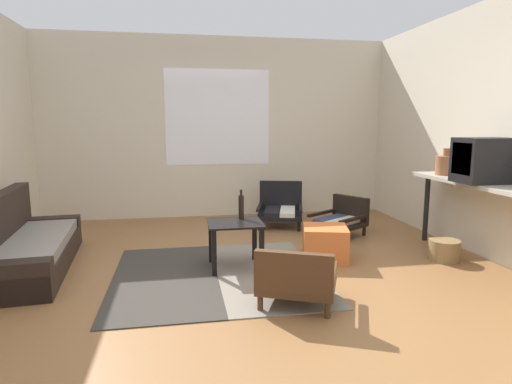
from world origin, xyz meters
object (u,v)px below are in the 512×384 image
(couch, at_px, (25,247))
(coffee_table, at_px, (235,233))
(ottoman_orange, at_px, (325,243))
(armchair_corner, at_px, (341,218))
(clay_vase, at_px, (446,165))
(armchair_striped_foreground, at_px, (297,279))
(armchair_by_window, at_px, (280,207))
(wicker_basket, at_px, (444,250))
(crt_television, at_px, (487,160))
(glass_bottle, at_px, (241,206))
(console_shelf, at_px, (473,189))

(couch, distance_m, coffee_table, 2.06)
(ottoman_orange, bearing_deg, armchair_corner, 59.71)
(clay_vase, bearing_deg, armchair_striped_foreground, -149.08)
(armchair_by_window, height_order, wicker_basket, armchair_by_window)
(couch, distance_m, crt_television, 4.60)
(coffee_table, distance_m, crt_television, 2.56)
(armchair_striped_foreground, distance_m, clay_vase, 2.53)
(crt_television, bearing_deg, glass_bottle, 167.71)
(armchair_striped_foreground, bearing_deg, clay_vase, 30.92)
(clay_vase, relative_size, glass_bottle, 1.00)
(coffee_table, bearing_deg, ottoman_orange, 5.34)
(armchair_by_window, bearing_deg, crt_television, -53.15)
(couch, distance_m, armchair_corner, 3.62)
(armchair_corner, distance_m, ottoman_orange, 1.08)
(coffee_table, bearing_deg, console_shelf, -4.78)
(ottoman_orange, relative_size, crt_television, 0.81)
(crt_television, height_order, glass_bottle, crt_television)
(wicker_basket, bearing_deg, coffee_table, 176.17)
(couch, bearing_deg, ottoman_orange, -4.19)
(console_shelf, height_order, glass_bottle, console_shelf)
(armchair_corner, relative_size, clay_vase, 2.64)
(crt_television, distance_m, glass_bottle, 2.45)
(crt_television, xyz_separation_m, wicker_basket, (-0.24, 0.22, -0.96))
(coffee_table, relative_size, wicker_basket, 1.68)
(ottoman_orange, bearing_deg, wicker_basket, -10.89)
(armchair_striped_foreground, bearing_deg, armchair_corner, 60.05)
(couch, distance_m, console_shelf, 4.53)
(coffee_table, distance_m, armchair_corner, 1.83)
(armchair_by_window, distance_m, ottoman_orange, 1.63)
(couch, bearing_deg, armchair_striped_foreground, -28.30)
(armchair_striped_foreground, height_order, clay_vase, clay_vase)
(couch, relative_size, ottoman_orange, 4.24)
(ottoman_orange, relative_size, wicker_basket, 1.43)
(armchair_by_window, relative_size, ottoman_orange, 1.72)
(glass_bottle, bearing_deg, ottoman_orange, -3.51)
(console_shelf, relative_size, crt_television, 3.09)
(ottoman_orange, xyz_separation_m, clay_vase, (1.47, 0.18, 0.79))
(ottoman_orange, bearing_deg, console_shelf, -11.29)
(crt_television, height_order, clay_vase, crt_television)
(armchair_by_window, bearing_deg, armchair_striped_foreground, -100.75)
(armchair_corner, relative_size, wicker_basket, 2.50)
(coffee_table, distance_m, clay_vase, 2.52)
(armchair_striped_foreground, xyz_separation_m, wicker_basket, (1.84, 0.83, -0.12))
(armchair_by_window, distance_m, clay_vase, 2.25)
(armchair_corner, relative_size, console_shelf, 0.46)
(armchair_by_window, distance_m, armchair_striped_foreground, 2.75)
(clay_vase, bearing_deg, glass_bottle, -177.02)
(armchair_by_window, relative_size, wicker_basket, 2.45)
(armchair_striped_foreground, height_order, wicker_basket, armchair_striped_foreground)
(armchair_corner, bearing_deg, couch, -168.62)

